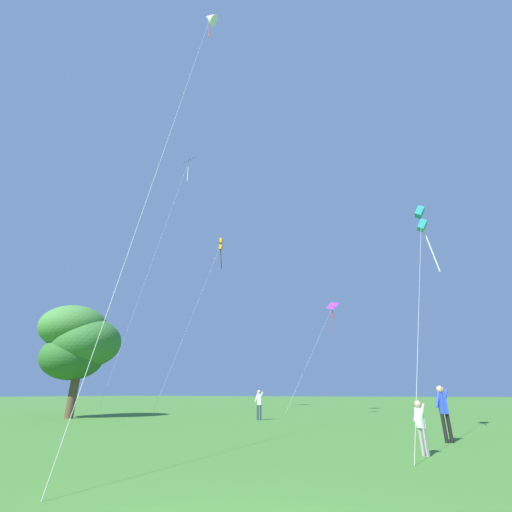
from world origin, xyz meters
TOP-DOWN VIEW (x-y plane):
  - kite_teal_box at (2.51, 13.03)m, footprint 1.83×6.97m
  - kite_purple_streamer at (-6.22, 30.79)m, footprint 4.21×5.68m
  - kite_white_distant at (-7.45, 9.03)m, footprint 4.21×8.65m
  - kite_black_large at (-20.35, 23.78)m, footprint 2.84×6.65m
  - kite_orange_box at (-19.15, 30.16)m, footprint 1.68×11.31m
  - person_with_spool at (-8.18, 17.92)m, footprint 0.52×0.36m
  - person_child_small at (1.29, 8.01)m, footprint 0.38×0.32m
  - person_foreground_watcher at (1.96, 11.22)m, footprint 0.53×0.38m
  - tree_left_oak at (-20.46, 13.88)m, footprint 5.35×5.23m

SIDE VIEW (x-z plane):
  - person_child_small at x=1.29m, z-range 0.14..1.48m
  - person_with_spool at x=-8.18m, z-range 0.18..1.91m
  - person_foreground_watcher at x=1.96m, z-range 0.18..1.96m
  - tree_left_oak at x=-20.46m, z-range 1.21..8.67m
  - kite_teal_box at x=2.51m, z-range 4.10..13.85m
  - kite_purple_streamer at x=-6.22m, z-range 3.98..14.26m
  - kite_orange_box at x=-19.15m, z-range 8.77..28.28m
  - kite_white_distant at x=-7.45m, z-range 11.70..36.35m
  - kite_black_large at x=-20.35m, z-range 11.74..39.85m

